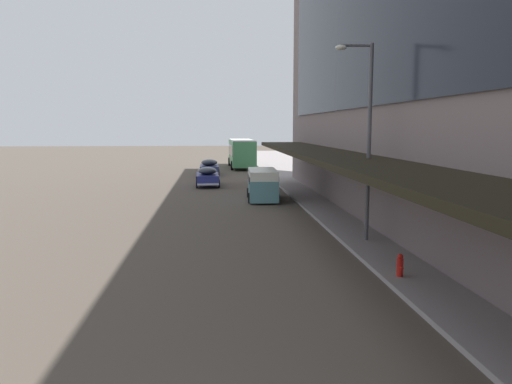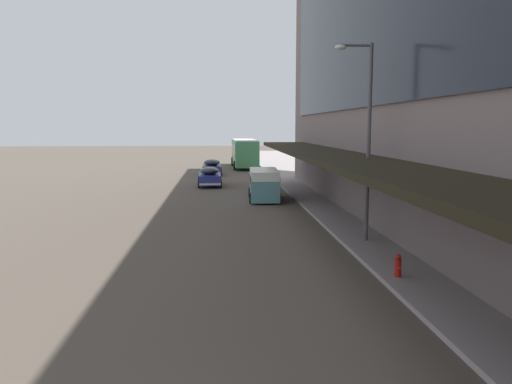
% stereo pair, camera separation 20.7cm
% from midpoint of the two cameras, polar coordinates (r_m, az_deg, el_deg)
% --- Properties ---
extents(transit_bus_kerbside_front, '(2.87, 9.71, 3.22)m').
position_cam_midpoint_polar(transit_bus_kerbside_front, '(57.03, -1.21, 4.64)').
color(transit_bus_kerbside_front, '#4A985D').
rests_on(transit_bus_kerbside_front, ground).
extents(sedan_lead_mid, '(1.93, 4.34, 1.52)m').
position_cam_midpoint_polar(sedan_lead_mid, '(39.59, -5.18, 1.77)').
color(sedan_lead_mid, navy).
rests_on(sedan_lead_mid, ground).
extents(sedan_second_mid, '(1.93, 4.52, 1.54)m').
position_cam_midpoint_polar(sedan_second_mid, '(48.86, -4.94, 2.85)').
color(sedan_second_mid, navy).
rests_on(sedan_second_mid, ground).
extents(vw_van, '(2.03, 4.61, 1.96)m').
position_cam_midpoint_polar(vw_van, '(31.86, 1.08, 1.05)').
color(vw_van, teal).
rests_on(vw_van, ground).
extents(street_lamp, '(1.50, 0.28, 7.68)m').
position_cam_midpoint_polar(street_lamp, '(20.01, 12.65, 7.04)').
color(street_lamp, '#4C4C51').
rests_on(street_lamp, sidewalk_kerb).
extents(fire_hydrant, '(0.20, 0.40, 0.70)m').
position_cam_midpoint_polar(fire_hydrant, '(15.83, 16.29, -8.08)').
color(fire_hydrant, red).
rests_on(fire_hydrant, sidewalk_kerb).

